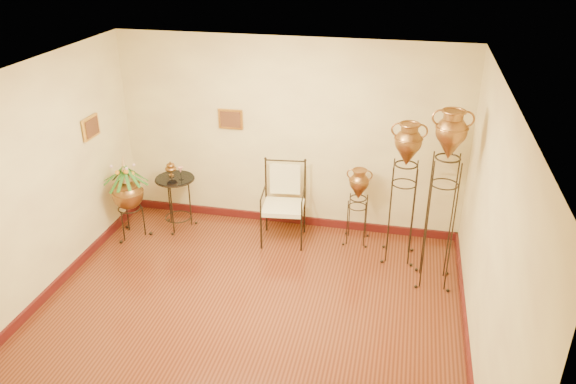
% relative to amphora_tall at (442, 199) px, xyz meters
% --- Properties ---
extents(ground, '(5.00, 5.00, 0.00)m').
position_rel_amphora_tall_xyz_m(ground, '(-2.13, -1.35, -1.18)').
color(ground, '#632C17').
rests_on(ground, ground).
extents(room_shell, '(5.02, 5.02, 2.81)m').
position_rel_amphora_tall_xyz_m(room_shell, '(-2.13, -1.35, 0.55)').
color(room_shell, '#F4ED9D').
rests_on(room_shell, ground).
extents(amphora_tall, '(0.57, 0.57, 2.31)m').
position_rel_amphora_tall_xyz_m(amphora_tall, '(0.00, 0.00, 0.00)').
color(amphora_tall, '#2C2416').
rests_on(amphora_tall, ground).
extents(amphora_mid, '(0.46, 0.46, 1.96)m').
position_rel_amphora_tall_xyz_m(amphora_mid, '(-0.46, 0.49, -0.19)').
color(amphora_mid, '#2C2416').
rests_on(amphora_mid, ground).
extents(amphora_short, '(0.45, 0.45, 1.14)m').
position_rel_amphora_tall_xyz_m(amphora_short, '(-1.06, 0.80, -0.61)').
color(amphora_short, '#2C2416').
rests_on(amphora_short, ground).
extents(planter_urn, '(0.91, 0.91, 1.29)m').
position_rel_amphora_tall_xyz_m(planter_urn, '(-4.28, 0.25, -0.46)').
color(planter_urn, '#2C2416').
rests_on(planter_urn, ground).
extents(armchair, '(0.71, 0.67, 1.16)m').
position_rel_amphora_tall_xyz_m(armchair, '(-2.09, 0.59, -0.60)').
color(armchair, '#2C2416').
rests_on(armchair, ground).
extents(side_table, '(0.74, 0.74, 1.02)m').
position_rel_amphora_tall_xyz_m(side_table, '(-3.71, 0.64, -0.76)').
color(side_table, '#2C2416').
rests_on(side_table, ground).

